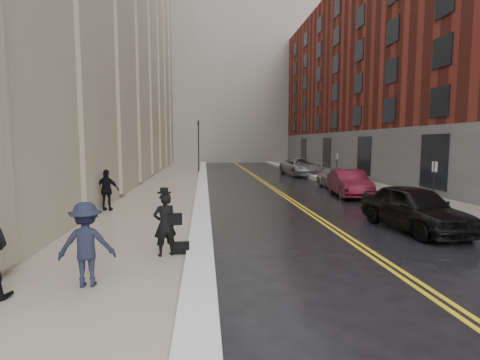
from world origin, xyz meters
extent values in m
plane|color=black|center=(0.00, 0.00, 0.00)|extent=(160.00, 160.00, 0.00)
cube|color=gray|center=(-4.50, 16.00, 0.07)|extent=(4.00, 64.00, 0.15)
cube|color=gray|center=(9.00, 16.00, 0.07)|extent=(3.00, 64.00, 0.15)
cube|color=gold|center=(2.38, 16.00, 0.00)|extent=(0.12, 64.00, 0.01)
cube|color=gold|center=(2.62, 16.00, 0.00)|extent=(0.12, 64.00, 0.01)
cube|color=white|center=(-2.20, 16.00, 0.13)|extent=(0.70, 60.80, 0.26)
cube|color=white|center=(7.15, 16.00, 0.15)|extent=(0.85, 60.80, 0.30)
cube|color=maroon|center=(17.50, 23.00, 9.00)|extent=(14.00, 50.00, 18.00)
cube|color=gray|center=(1.00, 56.00, 26.00)|extent=(28.00, 16.00, 52.00)
cube|color=slate|center=(14.00, 66.00, 22.00)|extent=(22.00, 18.00, 44.00)
cube|color=slate|center=(-12.00, 72.00, 30.00)|extent=(22.00, 18.00, 60.00)
cylinder|color=black|center=(-2.60, 30.00, 2.60)|extent=(0.12, 0.12, 5.20)
imported|color=black|center=(-2.60, 30.00, 4.60)|extent=(0.18, 0.15, 0.90)
cylinder|color=black|center=(7.90, 8.00, 1.10)|extent=(0.06, 0.06, 2.20)
cube|color=white|center=(7.90, 8.00, 2.00)|extent=(0.02, 0.35, 0.45)
cylinder|color=black|center=(7.90, 20.00, 1.10)|extent=(0.06, 0.06, 2.20)
cube|color=white|center=(7.90, 20.00, 2.00)|extent=(0.02, 0.35, 0.45)
imported|color=black|center=(5.20, 4.88, 0.79)|extent=(2.33, 4.79, 1.57)
imported|color=#4C0D1A|center=(6.11, 13.04, 0.76)|extent=(2.13, 4.74, 1.51)
imported|color=#979B9F|center=(6.80, 16.82, 0.64)|extent=(1.95, 4.47, 1.28)
imported|color=#9A9BA1|center=(6.80, 26.26, 0.81)|extent=(3.16, 6.01, 1.61)
imported|color=black|center=(-3.09, 2.23, 0.97)|extent=(0.70, 0.59, 1.64)
imported|color=black|center=(-4.45, 0.33, 1.01)|extent=(1.18, 0.77, 1.72)
imported|color=black|center=(-6.20, 8.91, 1.03)|extent=(1.08, 0.55, 1.76)
camera|label=1|loc=(-2.07, -7.32, 3.07)|focal=28.00mm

